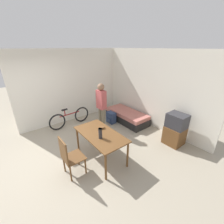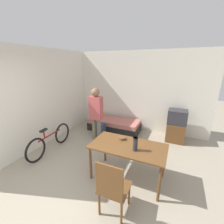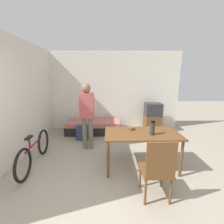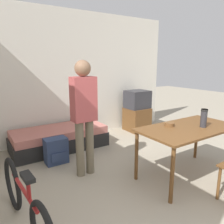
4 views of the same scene
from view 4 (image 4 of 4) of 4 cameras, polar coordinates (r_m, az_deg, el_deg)
wall_back at (r=4.80m, az=-10.69°, el=9.14°), size 4.98×0.06×2.70m
daybed at (r=4.39m, az=-13.51°, el=-6.70°), size 1.78×0.79×0.41m
tv at (r=5.35m, az=6.56°, el=0.20°), size 0.53×0.52×0.98m
dining_table at (r=3.29m, az=19.32°, el=-5.10°), size 1.46×0.77×0.75m
bicycle at (r=2.41m, az=-21.70°, el=-21.62°), size 0.16×1.59×0.71m
person_standing at (r=3.11m, az=-7.36°, el=0.42°), size 0.34×0.22×1.68m
thermos_flask at (r=3.30m, az=22.86°, el=-1.28°), size 0.09×0.09×0.26m
mate_bowl at (r=3.23m, az=14.78°, el=-3.15°), size 0.13×0.13×0.05m
backpack at (r=3.78m, az=-14.39°, el=-9.78°), size 0.36×0.26×0.43m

